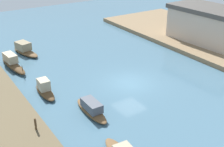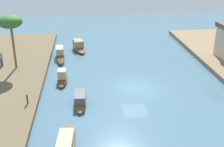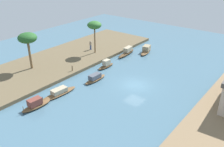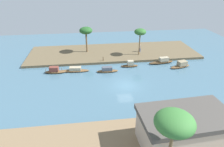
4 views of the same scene
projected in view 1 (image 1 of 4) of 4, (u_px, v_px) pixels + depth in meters
The scene contains 7 objects.
river_water at pixel (130, 83), 26.24m from camera, with size 66.93×66.93×0.00m, color #476B7F.
sampan_midstream at pixel (91, 109), 21.60m from camera, with size 4.03×1.11×1.03m.
sampan_upstream_small at pixel (12, 63), 29.03m from camera, with size 5.30×1.45×1.33m.
sampan_with_tall_canopy at pixel (45, 89), 24.23m from camera, with size 3.42×1.07×1.26m.
sampan_with_red_awning at pixel (25, 50), 32.43m from camera, with size 4.44×2.17×1.29m.
mooring_post at pixel (36, 124), 18.98m from camera, with size 0.14×0.14×0.83m, color #4C3823.
riverside_building at pixel (208, 24), 34.39m from camera, with size 9.29×5.64×3.97m.
Camera 1 is at (18.70, -14.15, 11.92)m, focal length 47.45 mm.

